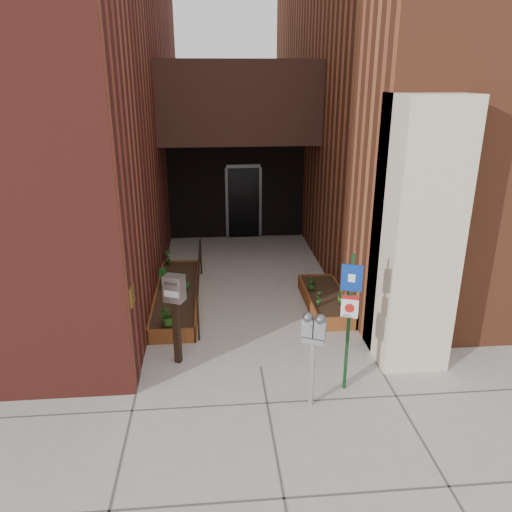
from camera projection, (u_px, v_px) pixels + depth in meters
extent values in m
plane|color=#9E9991|center=(260.00, 367.00, 8.44)|extent=(80.00, 80.00, 0.00)
cube|color=brown|center=(450.00, 61.00, 13.91)|extent=(8.00, 13.70, 10.00)
cube|color=beige|center=(416.00, 235.00, 8.08)|extent=(1.10, 1.20, 4.40)
cube|color=black|center=(238.00, 102.00, 12.68)|extent=(4.20, 2.00, 2.00)
cube|color=black|center=(236.00, 187.00, 14.84)|extent=(4.00, 0.30, 3.00)
cube|color=black|center=(244.00, 203.00, 14.85)|extent=(0.90, 0.06, 2.10)
cube|color=#B79338|center=(132.00, 295.00, 7.57)|extent=(0.04, 0.30, 0.30)
cube|color=maroon|center=(171.00, 336.00, 9.11)|extent=(0.90, 0.04, 0.30)
cube|color=maroon|center=(181.00, 266.00, 12.45)|extent=(0.90, 0.04, 0.30)
cube|color=maroon|center=(157.00, 297.00, 10.74)|extent=(0.04, 3.60, 0.30)
cube|color=maroon|center=(197.00, 295.00, 10.82)|extent=(0.04, 3.60, 0.30)
cube|color=black|center=(177.00, 297.00, 10.79)|extent=(0.82, 3.52, 0.26)
cube|color=maroon|center=(338.00, 324.00, 9.57)|extent=(0.80, 0.04, 0.30)
cube|color=maroon|center=(315.00, 280.00, 11.59)|extent=(0.80, 0.04, 0.30)
cube|color=maroon|center=(308.00, 301.00, 10.54)|extent=(0.04, 2.20, 0.30)
cube|color=maroon|center=(343.00, 299.00, 10.61)|extent=(0.04, 2.20, 0.30)
cube|color=black|center=(325.00, 301.00, 10.58)|extent=(0.72, 2.12, 0.26)
cylinder|color=black|center=(198.00, 318.00, 9.13)|extent=(0.04, 0.04, 0.90)
cylinder|color=black|center=(201.00, 257.00, 12.22)|extent=(0.04, 0.04, 0.90)
cylinder|color=black|center=(199.00, 264.00, 10.52)|extent=(0.04, 3.30, 0.04)
cube|color=#98989A|center=(312.00, 374.00, 7.30)|extent=(0.08, 0.08, 1.05)
cube|color=#98989A|center=(313.00, 340.00, 7.10)|extent=(0.34, 0.24, 0.08)
cube|color=#98989A|center=(308.00, 327.00, 7.06)|extent=(0.19, 0.16, 0.27)
sphere|color=#59595B|center=(308.00, 317.00, 7.01)|extent=(0.16, 0.16, 0.16)
cube|color=white|center=(307.00, 328.00, 7.01)|extent=(0.09, 0.04, 0.05)
cube|color=#B21414|center=(307.00, 333.00, 7.04)|extent=(0.09, 0.04, 0.03)
cube|color=#98989A|center=(320.00, 329.00, 7.01)|extent=(0.19, 0.16, 0.27)
sphere|color=#59595B|center=(321.00, 319.00, 6.95)|extent=(0.16, 0.16, 0.16)
cube|color=white|center=(319.00, 330.00, 6.95)|extent=(0.09, 0.04, 0.05)
cube|color=#B21414|center=(319.00, 335.00, 6.98)|extent=(0.09, 0.04, 0.03)
cube|color=#123216|center=(349.00, 324.00, 7.50)|extent=(0.07, 0.07, 2.25)
cube|color=navy|center=(352.00, 278.00, 7.21)|extent=(0.30, 0.12, 0.41)
cube|color=white|center=(352.00, 278.00, 7.20)|extent=(0.10, 0.05, 0.12)
cube|color=white|center=(350.00, 307.00, 7.36)|extent=(0.25, 0.10, 0.36)
cube|color=#B21414|center=(350.00, 298.00, 7.31)|extent=(0.24, 0.10, 0.06)
cylinder|color=#B21414|center=(350.00, 308.00, 7.36)|extent=(0.14, 0.06, 0.14)
cube|color=black|center=(177.00, 331.00, 8.40)|extent=(0.14, 0.14, 1.16)
cube|color=#A4A4A6|center=(174.00, 288.00, 8.12)|extent=(0.38, 0.33, 0.44)
cube|color=#59595B|center=(170.00, 284.00, 7.97)|extent=(0.22, 0.10, 0.04)
cube|color=white|center=(171.00, 294.00, 8.03)|extent=(0.24, 0.10, 0.11)
imported|color=#2C5E1B|center=(168.00, 314.00, 9.16)|extent=(0.50, 0.50, 0.41)
imported|color=#175017|center=(163.00, 277.00, 10.85)|extent=(0.31, 0.31, 0.40)
imported|color=#1B6020|center=(185.00, 281.00, 10.73)|extent=(0.25, 0.25, 0.33)
imported|color=#195016|center=(168.00, 257.00, 12.14)|extent=(0.27, 0.27, 0.36)
imported|color=#215518|center=(342.00, 295.00, 10.06)|extent=(0.20, 0.20, 0.34)
imported|color=#1C5C1A|center=(319.00, 297.00, 9.98)|extent=(0.17, 0.17, 0.31)
imported|color=#1F5618|center=(312.00, 283.00, 10.70)|extent=(0.35, 0.35, 0.29)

